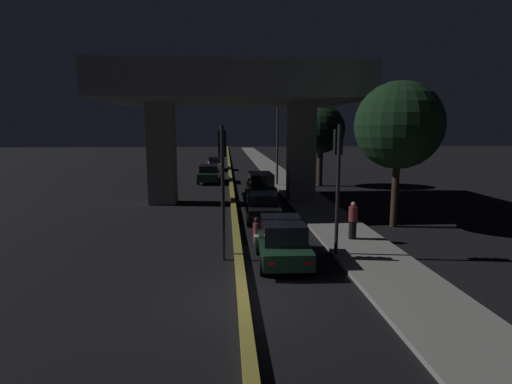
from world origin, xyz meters
TOP-DOWN VIEW (x-y plane):
  - ground_plane at (0.00, 0.00)m, footprint 200.00×200.00m
  - median_divider at (0.00, 35.00)m, footprint 0.32×126.00m
  - sidewalk_right at (5.10, 28.00)m, footprint 2.86×126.00m
  - elevated_overpass at (0.00, 15.68)m, footprint 15.63×10.96m
  - traffic_light_left_of_median at (-0.56, 3.71)m, footprint 0.30×0.49m
  - traffic_light_right_of_median at (3.77, 3.71)m, footprint 0.30×0.49m
  - street_lamp at (3.74, 23.15)m, footprint 2.07×0.32m
  - car_dark_green_lead at (1.63, 3.23)m, footprint 1.96×4.17m
  - car_black_second at (1.57, 10.23)m, footprint 2.00×4.87m
  - car_dark_green_third at (1.93, 16.01)m, footprint 2.00×3.99m
  - car_dark_green_lead_oncoming at (-1.99, 25.98)m, footprint 2.09×4.84m
  - car_white_second_oncoming at (-1.70, 37.22)m, footprint 2.11×4.67m
  - motorcycle_white_filtering_near at (0.79, 4.77)m, footprint 0.33×1.82m
  - motorcycle_blue_filtering_mid at (0.90, 12.08)m, footprint 0.33×1.81m
  - pedestrian_on_sidewalk at (5.06, 5.61)m, footprint 0.38×0.38m
  - roadside_tree_kerbside_near at (8.03, 8.20)m, footprint 4.29×4.29m
  - roadside_tree_kerbside_mid at (7.71, 23.03)m, footprint 4.13×4.13m

SIDE VIEW (x-z plane):
  - ground_plane at x=0.00m, z-range 0.00..0.00m
  - sidewalk_right at x=5.10m, z-range 0.00..0.15m
  - median_divider at x=0.00m, z-range 0.00..0.25m
  - motorcycle_white_filtering_near at x=0.79m, z-range -0.10..1.28m
  - motorcycle_blue_filtering_mid at x=0.90m, z-range -0.10..1.33m
  - car_black_second at x=1.57m, z-range 0.01..1.49m
  - car_white_second_oncoming at x=-1.70m, z-range 0.04..1.59m
  - car_dark_green_lead at x=1.63m, z-range 0.03..1.64m
  - car_dark_green_lead_oncoming at x=-1.99m, z-range 0.03..1.64m
  - pedestrian_on_sidewalk at x=5.06m, z-range 0.14..1.79m
  - car_dark_green_third at x=1.93m, z-range 0.05..1.98m
  - traffic_light_left_of_median at x=-0.56m, z-range 0.92..5.98m
  - traffic_light_right_of_median at x=3.77m, z-range 0.93..6.03m
  - roadside_tree_kerbside_mid at x=7.71m, z-range 1.38..8.33m
  - roadside_tree_kerbside_near at x=8.03m, z-range 1.46..8.70m
  - street_lamp at x=3.74m, z-range 0.73..9.66m
  - elevated_overpass at x=0.00m, z-range 2.42..11.86m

